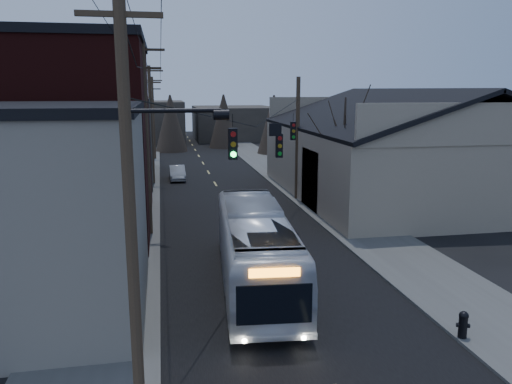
# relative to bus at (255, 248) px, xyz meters

# --- Properties ---
(road_surface) EXTENTS (9.00, 110.00, 0.02)m
(road_surface) POSITION_rel_bus_xyz_m (0.76, 19.79, -1.52)
(road_surface) COLOR black
(road_surface) RESTS_ON ground
(sidewalk_left) EXTENTS (4.00, 110.00, 0.12)m
(sidewalk_left) POSITION_rel_bus_xyz_m (-5.74, 19.79, -1.47)
(sidewalk_left) COLOR #474744
(sidewalk_left) RESTS_ON ground
(sidewalk_right) EXTENTS (4.00, 110.00, 0.12)m
(sidewalk_right) POSITION_rel_bus_xyz_m (7.26, 19.79, -1.47)
(sidewalk_right) COLOR #474744
(sidewalk_right) RESTS_ON ground
(building_clapboard) EXTENTS (8.00, 8.00, 7.00)m
(building_clapboard) POSITION_rel_bus_xyz_m (-8.24, -1.21, 1.97)
(building_clapboard) COLOR gray
(building_clapboard) RESTS_ON ground
(building_brick) EXTENTS (10.00, 12.00, 10.00)m
(building_brick) POSITION_rel_bus_xyz_m (-9.24, 9.79, 3.47)
(building_brick) COLOR black
(building_brick) RESTS_ON ground
(building_left_far) EXTENTS (9.00, 14.00, 7.00)m
(building_left_far) POSITION_rel_bus_xyz_m (-8.74, 25.79, 1.97)
(building_left_far) COLOR #2F2B26
(building_left_far) RESTS_ON ground
(warehouse) EXTENTS (16.16, 20.60, 7.73)m
(warehouse) POSITION_rel_bus_xyz_m (13.76, 14.79, 1.17)
(warehouse) COLOR #80735D
(warehouse) RESTS_ON ground
(building_far_left) EXTENTS (10.00, 12.00, 6.00)m
(building_far_left) POSITION_rel_bus_xyz_m (-5.24, 54.79, 1.47)
(building_far_left) COLOR #2F2B26
(building_far_left) RESTS_ON ground
(building_far_right) EXTENTS (12.00, 14.00, 5.00)m
(building_far_right) POSITION_rel_bus_xyz_m (7.76, 59.79, 0.97)
(building_far_right) COLOR #2F2B26
(building_far_right) RESTS_ON ground
(bare_tree) EXTENTS (0.40, 0.40, 7.20)m
(bare_tree) POSITION_rel_bus_xyz_m (7.26, 9.79, 2.07)
(bare_tree) COLOR black
(bare_tree) RESTS_ON ground
(utility_lines) EXTENTS (11.24, 45.28, 10.50)m
(utility_lines) POSITION_rel_bus_xyz_m (-2.36, 13.93, 3.43)
(utility_lines) COLOR #382B1E
(utility_lines) RESTS_ON ground
(bus) EXTENTS (3.49, 11.14, 3.05)m
(bus) POSITION_rel_bus_xyz_m (0.00, 0.00, 0.00)
(bus) COLOR silver
(bus) RESTS_ON ground
(parked_car) EXTENTS (1.35, 3.74, 1.23)m
(parked_car) POSITION_rel_bus_xyz_m (-2.24, 24.34, -0.91)
(parked_car) COLOR #97989E
(parked_car) RESTS_ON ground
(fire_hydrant) EXTENTS (0.42, 0.30, 0.86)m
(fire_hydrant) POSITION_rel_bus_xyz_m (5.46, -5.70, -0.94)
(fire_hydrant) COLOR black
(fire_hydrant) RESTS_ON sidewalk_right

